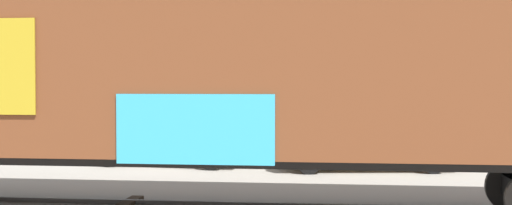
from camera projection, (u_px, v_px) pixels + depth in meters
The scene contains 4 objects.
freight_car at pixel (213, 76), 12.14m from camera, with size 17.32×3.00×4.15m.
hillside at pixel (314, 52), 78.29m from camera, with size 154.88×37.37×15.28m.
parked_car_white at pixel (169, 134), 19.28m from camera, with size 4.49×2.27×1.68m.
parked_car_tan at pixel (362, 139), 18.26m from camera, with size 4.86×2.50×1.56m.
Camera 1 is at (2.89, -11.97, 2.33)m, focal length 48.34 mm.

